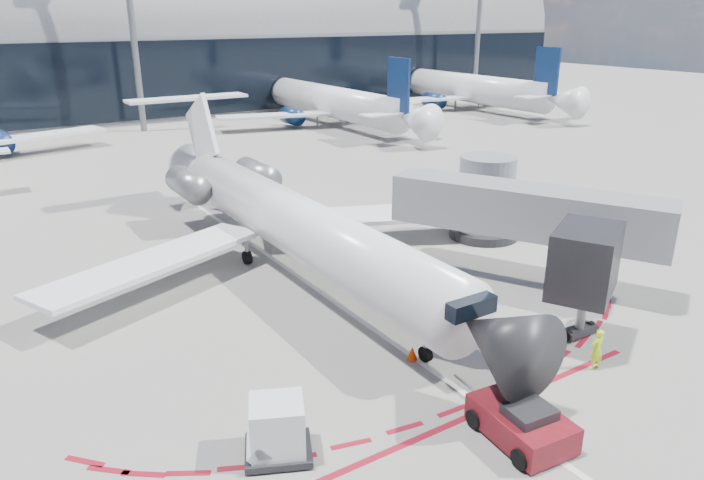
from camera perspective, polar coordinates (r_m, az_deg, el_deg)
ground at (r=30.15m, az=-3.28°, el=-4.47°), size 260.00×260.00×0.00m
apron_centerline at (r=31.76m, az=-5.06°, el=-3.20°), size 0.25×40.00×0.01m
apron_stop_bar at (r=22.10m, az=12.13°, el=-14.75°), size 14.00×0.25×0.01m
terminal_building at (r=90.07m, az=-25.11°, el=15.61°), size 150.00×24.15×24.00m
jet_bridge at (r=32.64m, az=14.48°, el=2.48°), size 10.03×15.20×4.90m
light_mast_centre at (r=74.32m, az=-19.46°, el=18.87°), size 0.70×0.70×25.00m
light_mast_east at (r=99.29m, az=11.50°, el=19.54°), size 0.70×0.70×25.00m
regional_jet at (r=32.07m, az=-6.01°, el=1.97°), size 25.30×31.20×7.81m
pushback_tug at (r=20.74m, az=15.16°, el=-15.71°), size 2.38×5.04×1.29m
ramp_worker at (r=25.02m, az=21.36°, el=-9.24°), size 0.62×0.43×1.62m
uld_container at (r=19.34m, az=-6.80°, el=-16.74°), size 2.48×2.33×1.84m
safety_cone_right at (r=24.27m, az=5.50°, el=-10.20°), size 0.41×0.41×0.56m
bg_airliner_2 at (r=76.06m, az=-2.19°, el=14.43°), size 32.35×34.25×10.47m
bg_airliner_3 at (r=91.13m, az=10.19°, el=15.19°), size 33.76×35.75×10.92m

